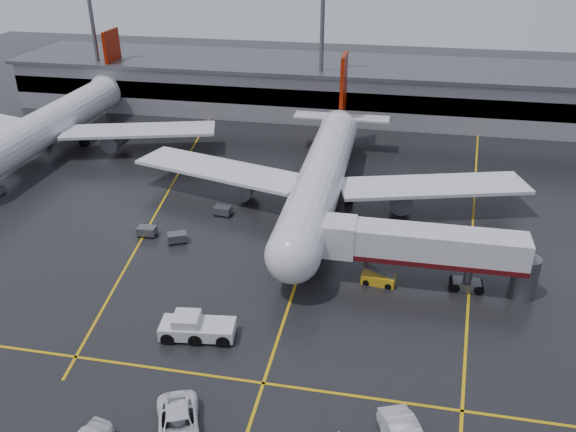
# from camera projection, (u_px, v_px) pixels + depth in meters

# --- Properties ---
(ground) EXTENTS (220.00, 220.00, 0.00)m
(ground) POSITION_uv_depth(u_px,v_px,m) (310.00, 242.00, 63.82)
(ground) COLOR black
(ground) RESTS_ON ground
(apron_line_centre) EXTENTS (0.25, 90.00, 0.02)m
(apron_line_centre) POSITION_uv_depth(u_px,v_px,m) (310.00, 242.00, 63.82)
(apron_line_centre) COLOR gold
(apron_line_centre) RESTS_ON ground
(apron_line_stop) EXTENTS (60.00, 0.25, 0.02)m
(apron_line_stop) POSITION_uv_depth(u_px,v_px,m) (263.00, 383.00, 44.62)
(apron_line_stop) COLOR gold
(apron_line_stop) RESTS_ON ground
(apron_line_left) EXTENTS (9.99, 69.35, 0.02)m
(apron_line_left) POSITION_uv_depth(u_px,v_px,m) (169.00, 190.00, 75.96)
(apron_line_left) COLOR gold
(apron_line_left) RESTS_ON ground
(apron_line_right) EXTENTS (7.57, 69.64, 0.02)m
(apron_line_right) POSITION_uv_depth(u_px,v_px,m) (473.00, 215.00, 69.48)
(apron_line_right) COLOR gold
(apron_line_right) RESTS_ON ground
(terminal) EXTENTS (122.00, 19.00, 8.60)m
(terminal) POSITION_uv_depth(u_px,v_px,m) (353.00, 88.00, 103.68)
(terminal) COLOR gray
(terminal) RESTS_ON ground
(light_mast_left) EXTENTS (3.00, 1.20, 25.45)m
(light_mast_left) POSITION_uv_depth(u_px,v_px,m) (93.00, 26.00, 101.53)
(light_mast_left) COLOR #595B60
(light_mast_left) RESTS_ON ground
(light_mast_mid) EXTENTS (3.00, 1.20, 25.45)m
(light_mast_mid) POSITION_uv_depth(u_px,v_px,m) (322.00, 34.00, 94.71)
(light_mast_mid) COLOR #595B60
(light_mast_mid) RESTS_ON ground
(main_airliner) EXTENTS (48.80, 45.60, 14.10)m
(main_airliner) POSITION_uv_depth(u_px,v_px,m) (323.00, 172.00, 70.36)
(main_airliner) COLOR silver
(main_airliner) RESTS_ON ground
(second_airliner) EXTENTS (48.80, 45.60, 14.10)m
(second_airliner) POSITION_uv_depth(u_px,v_px,m) (56.00, 120.00, 88.00)
(second_airliner) COLOR silver
(second_airliner) RESTS_ON ground
(jet_bridge) EXTENTS (19.90, 3.40, 6.05)m
(jet_bridge) POSITION_uv_depth(u_px,v_px,m) (426.00, 249.00, 54.77)
(jet_bridge) COLOR silver
(jet_bridge) RESTS_ON ground
(pushback_tractor) EXTENTS (6.48, 3.35, 2.22)m
(pushback_tractor) POSITION_uv_depth(u_px,v_px,m) (196.00, 328.00, 49.19)
(pushback_tractor) COLOR silver
(pushback_tractor) RESTS_ON ground
(belt_loader) EXTENTS (3.33, 1.84, 2.01)m
(belt_loader) POSITION_uv_depth(u_px,v_px,m) (378.00, 279.00, 56.44)
(belt_loader) COLOR gold
(belt_loader) RESTS_ON ground
(service_van_a) EXTENTS (4.98, 6.82, 1.72)m
(service_van_a) POSITION_uv_depth(u_px,v_px,m) (178.00, 426.00, 39.79)
(service_van_a) COLOR white
(service_van_a) RESTS_ON ground
(baggage_cart_a) EXTENTS (2.36, 2.03, 1.12)m
(baggage_cart_a) POSITION_uv_depth(u_px,v_px,m) (177.00, 237.00, 63.48)
(baggage_cart_a) COLOR #595B60
(baggage_cart_a) RESTS_ON ground
(baggage_cart_b) EXTENTS (2.05, 1.38, 1.12)m
(baggage_cart_b) POSITION_uv_depth(u_px,v_px,m) (147.00, 231.00, 64.80)
(baggage_cart_b) COLOR #595B60
(baggage_cart_b) RESTS_ON ground
(baggage_cart_c) EXTENTS (2.11, 1.48, 1.12)m
(baggage_cart_c) POSITION_uv_depth(u_px,v_px,m) (223.00, 210.00, 69.27)
(baggage_cart_c) COLOR #595B60
(baggage_cart_c) RESTS_ON ground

